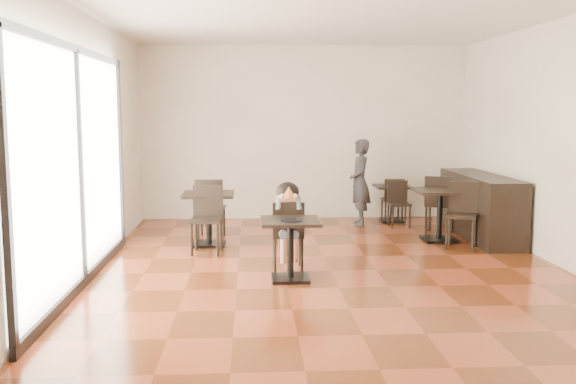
{
  "coord_description": "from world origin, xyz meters",
  "views": [
    {
      "loc": [
        -1.0,
        -7.9,
        2.03
      ],
      "look_at": [
        -0.53,
        0.08,
        1.0
      ],
      "focal_mm": 40.0,
      "sensor_mm": 36.0,
      "label": 1
    }
  ],
  "objects": [
    {
      "name": "wall_left",
      "position": [
        -3.0,
        0.0,
        1.6
      ],
      "size": [
        0.01,
        8.0,
        3.2
      ],
      "primitive_type": "cube",
      "color": "white",
      "rests_on": "floor"
    },
    {
      "name": "cafe_table_left",
      "position": [
        -1.63,
        1.63,
        0.4
      ],
      "size": [
        0.81,
        0.81,
        0.79
      ],
      "primitive_type": null,
      "rotation": [
        0.0,
        0.0,
        -0.08
      ],
      "color": "black",
      "rests_on": "floor"
    },
    {
      "name": "floor",
      "position": [
        0.0,
        0.0,
        0.0
      ],
      "size": [
        6.0,
        8.0,
        0.01
      ],
      "primitive_type": "cube",
      "color": "#923A1E",
      "rests_on": "ground"
    },
    {
      "name": "cafe_table_mid",
      "position": [
        1.92,
        1.75,
        0.4
      ],
      "size": [
        1.01,
        1.01,
        0.8
      ],
      "primitive_type": null,
      "rotation": [
        0.0,
        0.0,
        -0.43
      ],
      "color": "black",
      "rests_on": "floor"
    },
    {
      "name": "adult_patron",
      "position": [
        0.92,
        3.2,
        0.76
      ],
      "size": [
        0.37,
        0.55,
        1.52
      ],
      "primitive_type": "imported",
      "rotation": [
        0.0,
        0.0,
        -1.57
      ],
      "color": "#313136",
      "rests_on": "floor"
    },
    {
      "name": "chair_back_a",
      "position": [
        1.57,
        3.5,
        0.4
      ],
      "size": [
        0.36,
        0.36,
        0.8
      ],
      "primitive_type": null,
      "rotation": [
        0.0,
        0.0,
        3.15
      ],
      "color": "black",
      "rests_on": "floor"
    },
    {
      "name": "chair_mid_b",
      "position": [
        2.08,
        1.2,
        0.48
      ],
      "size": [
        0.58,
        0.58,
        0.97
      ],
      "primitive_type": null,
      "rotation": [
        0.0,
        0.0,
        -0.43
      ],
      "color": "black",
      "rests_on": "floor"
    },
    {
      "name": "child",
      "position": [
        -0.53,
        0.13,
        0.56
      ],
      "size": [
        0.4,
        0.56,
        1.11
      ],
      "primitive_type": null,
      "color": "slate",
      "rests_on": "child_chair"
    },
    {
      "name": "ceiling",
      "position": [
        0.0,
        0.0,
        3.2
      ],
      "size": [
        6.0,
        8.0,
        0.01
      ],
      "primitive_type": "cube",
      "color": "white",
      "rests_on": "floor"
    },
    {
      "name": "chair_left_a",
      "position": [
        -1.63,
        2.18,
        0.48
      ],
      "size": [
        0.46,
        0.46,
        0.95
      ],
      "primitive_type": null,
      "rotation": [
        0.0,
        0.0,
        3.06
      ],
      "color": "black",
      "rests_on": "floor"
    },
    {
      "name": "pizza_slice",
      "position": [
        -0.53,
        -0.06,
        0.96
      ],
      "size": [
        0.26,
        0.2,
        0.06
      ],
      "primitive_type": null,
      "color": "#DEB081",
      "rests_on": "child"
    },
    {
      "name": "chair_left_b",
      "position": [
        -1.63,
        1.08,
        0.48
      ],
      "size": [
        0.46,
        0.46,
        0.95
      ],
      "primitive_type": null,
      "rotation": [
        0.0,
        0.0,
        -0.08
      ],
      "color": "black",
      "rests_on": "floor"
    },
    {
      "name": "chair_back_b",
      "position": [
        1.57,
        2.95,
        0.4
      ],
      "size": [
        0.36,
        0.36,
        0.8
      ],
      "primitive_type": null,
      "rotation": [
        0.0,
        0.0,
        0.01
      ],
      "color": "black",
      "rests_on": "floor"
    },
    {
      "name": "child_table",
      "position": [
        -0.53,
        -0.42,
        0.37
      ],
      "size": [
        0.69,
        0.69,
        0.73
      ],
      "primitive_type": null,
      "color": "black",
      "rests_on": "floor"
    },
    {
      "name": "wall_back",
      "position": [
        0.0,
        4.0,
        1.6
      ],
      "size": [
        6.0,
        0.01,
        3.2
      ],
      "primitive_type": "cube",
      "color": "white",
      "rests_on": "floor"
    },
    {
      "name": "service_counter",
      "position": [
        2.65,
        2.0,
        0.5
      ],
      "size": [
        0.6,
        2.4,
        1.0
      ],
      "primitive_type": "cube",
      "color": "black",
      "rests_on": "floor"
    },
    {
      "name": "chair_mid_a",
      "position": [
        2.08,
        2.3,
        0.48
      ],
      "size": [
        0.58,
        0.58,
        0.97
      ],
      "primitive_type": null,
      "rotation": [
        0.0,
        0.0,
        2.71
      ],
      "color": "black",
      "rests_on": "floor"
    },
    {
      "name": "plate",
      "position": [
        -0.53,
        -0.52,
        0.74
      ],
      "size": [
        0.25,
        0.25,
        0.01
      ],
      "primitive_type": "cylinder",
      "color": "black",
      "rests_on": "child_table"
    },
    {
      "name": "storefront_window",
      "position": [
        -2.97,
        -0.5,
        1.4
      ],
      "size": [
        0.04,
        4.5,
        2.6
      ],
      "primitive_type": "cube",
      "color": "white",
      "rests_on": "floor"
    },
    {
      "name": "child_chair",
      "position": [
        -0.53,
        0.13,
        0.44
      ],
      "size": [
        0.4,
        0.4,
        0.88
      ],
      "primitive_type": null,
      "rotation": [
        0.0,
        0.0,
        3.14
      ],
      "color": "black",
      "rests_on": "floor"
    },
    {
      "name": "wall_front",
      "position": [
        0.0,
        -4.0,
        1.6
      ],
      "size": [
        6.0,
        0.01,
        3.2
      ],
      "primitive_type": "cube",
      "color": "white",
      "rests_on": "floor"
    },
    {
      "name": "wall_right",
      "position": [
        3.0,
        0.0,
        1.6
      ],
      "size": [
        0.01,
        8.0,
        3.2
      ],
      "primitive_type": "cube",
      "color": "white",
      "rests_on": "floor"
    },
    {
      "name": "cafe_table_back",
      "position": [
        1.57,
        3.5,
        0.33
      ],
      "size": [
        0.63,
        0.63,
        0.66
      ],
      "primitive_type": null,
      "rotation": [
        0.0,
        0.0,
        0.01
      ],
      "color": "black",
      "rests_on": "floor"
    }
  ]
}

